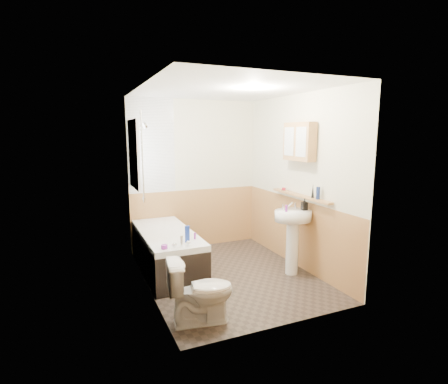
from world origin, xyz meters
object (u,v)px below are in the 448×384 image
Objects in this scene: toilet at (201,291)px; sink at (293,229)px; bathtub at (167,250)px; medicine_cabinet at (299,142)px; pine_shelf at (300,196)px.

sink is at bearing -57.04° from toilet.
medicine_cabinet is at bearing -20.65° from bathtub.
bathtub is 2.48× the size of toilet.
sink is at bearing -27.63° from bathtub.
bathtub is 2.41m from medicine_cabinet.
bathtub is at bearing 158.75° from pine_shelf.
pine_shelf reaches higher than bathtub.
sink is 1.21m from medicine_cabinet.
toilet is 1.17× the size of medicine_cabinet.
toilet is 2.48m from medicine_cabinet.
sink is 0.79× the size of pine_shelf.
bathtub is 2.05m from pine_shelf.
toilet is at bearing -91.13° from bathtub.
bathtub is 1.52m from toilet.
pine_shelf is (1.80, 0.84, 0.74)m from toilet.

